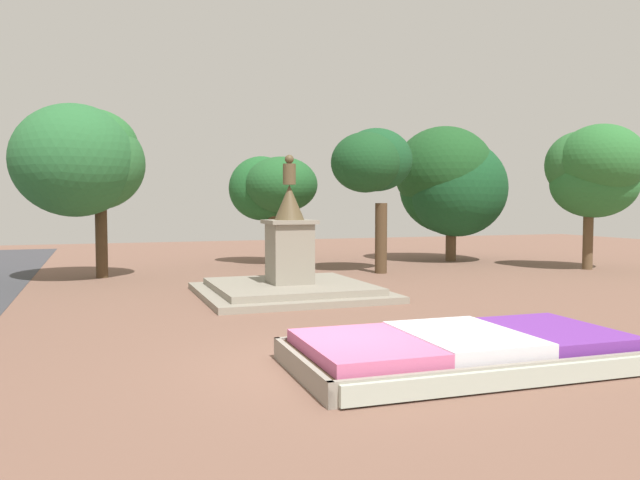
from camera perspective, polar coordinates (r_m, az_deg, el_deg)
The scene contains 8 objects.
ground_plane at distance 11.13m, azimuth 1.39°, elevation -11.50°, with size 73.53×73.53×0.00m, color brown.
flower_planter at distance 11.40m, azimuth 13.01°, elevation -9.83°, with size 6.18×3.31×0.59m.
statue_monument at distance 19.34m, azimuth -2.80°, elevation -3.15°, with size 5.46×5.46×4.34m.
park_tree_far_left at distance 31.32m, azimuth 11.88°, elevation 5.15°, with size 5.48×5.44×6.59m.
park_tree_behind_statue at distance 24.68m, azimuth -20.82°, elevation 6.93°, with size 4.75×4.82×6.47m.
park_tree_far_right at distance 29.32m, azimuth -4.41°, elevation 4.88°, with size 3.93×4.00×5.07m.
park_tree_mid_canopy at distance 29.10m, azimuth 23.71°, elevation 5.83°, with size 3.90×4.04×6.17m.
park_tree_distant at distance 25.81m, azimuth 4.72°, elevation 7.09°, with size 3.56×3.10×5.95m.
Camera 1 is at (-3.89, -10.03, 2.86)m, focal length 35.00 mm.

